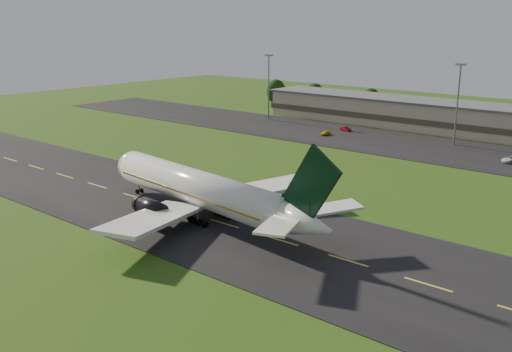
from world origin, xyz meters
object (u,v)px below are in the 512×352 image
Objects in this scene: terminal at (483,122)px; light_mast_centre at (458,95)px; service_vehicle_a at (326,133)px; light_mast_west at (269,79)px; service_vehicle_b at (345,129)px; airliner at (202,190)px.

light_mast_centre is at bearing -94.95° from terminal.
terminal is at bearing 43.66° from service_vehicle_a.
light_mast_centre is (-1.40, -16.18, 8.75)m from terminal.
light_mast_west is 31.64m from service_vehicle_b.
airliner reaches higher than terminal.
airliner is at bearing -150.60° from service_vehicle_b.
airliner is at bearing -57.86° from light_mast_west.
light_mast_centre is at bearing 23.04° from service_vehicle_a.
terminal is at bearing 14.76° from light_mast_west.
service_vehicle_b is at bearing -177.14° from light_mast_centre.
light_mast_west is at bearing 180.00° from light_mast_centre.
service_vehicle_a reaches higher than service_vehicle_b.
service_vehicle_a is (28.27, -10.35, -12.03)m from light_mast_west.
light_mast_centre is 35.48m from service_vehicle_a.
light_mast_centre is at bearing 89.70° from airliner.
airliner is 14.39× the size of service_vehicle_a.
airliner is at bearing -96.89° from light_mast_centre.
airliner reaches higher than service_vehicle_a.
light_mast_west is at bearing 164.85° from service_vehicle_a.
airliner is 0.35× the size of terminal.
light_mast_centre is at bearing -72.78° from service_vehicle_b.
terminal is at bearing 90.03° from airliner.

